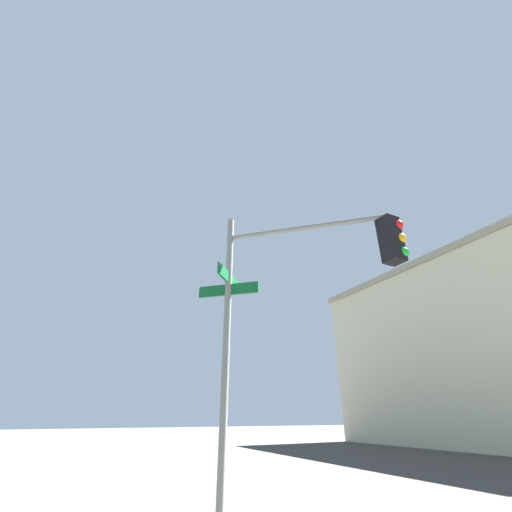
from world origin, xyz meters
TOP-DOWN VIEW (x-y plane):
  - traffic_signal_near at (-6.38, -6.18)m, footprint 2.45×2.70m

SIDE VIEW (x-z plane):
  - traffic_signal_near at x=-6.38m, z-range 1.05..6.07m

